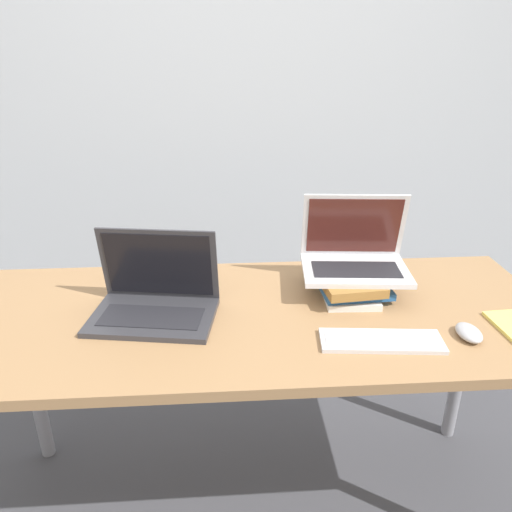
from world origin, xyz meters
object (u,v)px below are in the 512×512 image
at_px(book_stack, 348,283).
at_px(mouse, 469,333).
at_px(laptop_left, 155,299).
at_px(laptop_on_books, 355,255).
at_px(wireless_keyboard, 381,341).

distance_m(book_stack, mouse, 0.38).
height_order(laptop_left, laptop_on_books, laptop_on_books).
xyz_separation_m(book_stack, laptop_on_books, (0.02, 0.03, 0.08)).
bearing_deg(book_stack, wireless_keyboard, -85.31).
xyz_separation_m(laptop_left, wireless_keyboard, (0.61, -0.19, -0.04)).
relative_size(book_stack, wireless_keyboard, 0.84).
height_order(laptop_left, wireless_keyboard, laptop_left).
bearing_deg(book_stack, laptop_left, -171.38).
bearing_deg(laptop_on_books, mouse, -51.25).
relative_size(wireless_keyboard, mouse, 3.36).
bearing_deg(laptop_on_books, book_stack, -124.93).
distance_m(laptop_left, mouse, 0.87).
relative_size(book_stack, mouse, 2.83).
relative_size(book_stack, laptop_on_books, 0.81).
relative_size(laptop_left, wireless_keyboard, 1.15).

